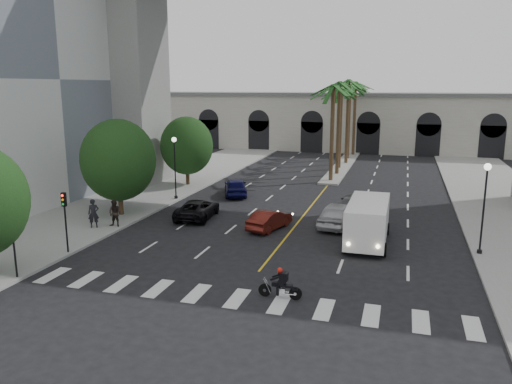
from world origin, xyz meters
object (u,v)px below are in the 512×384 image
motorcycle_rider (281,284)px  car_e (236,187)px  lamp_post_right (484,201)px  pedestrian_b (115,213)px  pedestrian_a (94,213)px  car_d (355,205)px  car_c (197,209)px  lamp_post_left_far (175,163)px  cargo_van (368,221)px  car_a (338,214)px  traffic_signal_far (65,212)px  car_b (270,220)px  traffic_signal_near (12,232)px

motorcycle_rider → car_e: size_ratio=0.44×
lamp_post_right → pedestrian_b: lamp_post_right is taller
pedestrian_a → pedestrian_b: (1.25, 0.61, -0.05)m
lamp_post_right → car_d: bearing=137.8°
car_c → car_e: bearing=-96.3°
lamp_post_left_far → car_d: (15.06, -1.00, -2.41)m
car_c → cargo_van: (12.40, -2.68, 0.78)m
car_c → car_d: 11.68m
car_a → cargo_van: (2.25, -3.42, 0.61)m
lamp_post_left_far → motorcycle_rider: (13.32, -16.88, -2.56)m
traffic_signal_far → car_b: traffic_signal_far is taller
car_a → car_c: car_a is taller
traffic_signal_near → pedestrian_b: bearing=91.7°
traffic_signal_far → car_a: size_ratio=0.73×
car_a → car_e: car_a is taller
car_a → car_b: size_ratio=1.25×
motorcycle_rider → pedestrian_a: 16.44m
lamp_post_left_far → pedestrian_a: (-1.44, -9.66, -2.10)m
car_a → car_d: 3.27m
car_c → car_e: size_ratio=1.07×
motorcycle_rider → car_a: (0.89, 12.73, 0.19)m
motorcycle_rider → pedestrian_a: (-14.76, 7.22, 0.45)m
motorcycle_rider → car_e: car_e is taller
motorcycle_rider → cargo_van: cargo_van is taller
pedestrian_b → car_d: bearing=26.2°
lamp_post_left_far → car_c: bearing=-50.3°
car_a → car_e: (-9.93, 7.30, -0.06)m
motorcycle_rider → car_d: size_ratio=0.36×
pedestrian_b → pedestrian_a: bearing=-155.8°
car_e → pedestrian_a: bearing=44.9°
lamp_post_right → car_a: size_ratio=1.06×
lamp_post_right → car_d: lamp_post_right is taller
motorcycle_rider → car_d: car_d is taller
traffic_signal_near → pedestrian_a: bearing=99.8°
lamp_post_left_far → car_c: lamp_post_left_far is taller
traffic_signal_far → car_b: 12.97m
traffic_signal_near → car_e: traffic_signal_near is taller
lamp_post_left_far → car_a: 14.99m
lamp_post_right → traffic_signal_far: lamp_post_right is taller
car_e → traffic_signal_near: bearing=58.0°
motorcycle_rider → car_e: 21.98m
lamp_post_left_far → car_b: 11.96m
lamp_post_right → car_c: size_ratio=1.07×
traffic_signal_far → pedestrian_b: bearing=93.0°
traffic_signal_far → pedestrian_a: 5.27m
car_a → car_e: 12.33m
motorcycle_rider → lamp_post_right: bearing=43.2°
car_c → car_b: bearing=162.5°
pedestrian_a → car_a: bearing=-13.6°
car_d → cargo_van: cargo_van is taller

